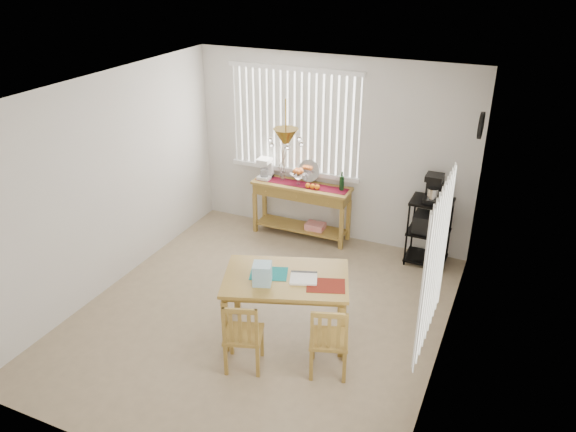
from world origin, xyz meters
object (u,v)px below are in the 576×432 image
at_px(cart_items, 434,188).
at_px(chair_left, 243,336).
at_px(dining_table, 286,283).
at_px(sideboard, 302,198).
at_px(chair_right, 329,340).
at_px(wire_cart, 429,226).

distance_m(cart_items, chair_left, 3.21).
bearing_deg(dining_table, sideboard, 108.52).
xyz_separation_m(chair_left, chair_right, (0.80, 0.27, 0.00)).
bearing_deg(wire_cart, dining_table, -116.99).
xyz_separation_m(wire_cart, cart_items, (-0.00, 0.01, 0.53)).
relative_size(dining_table, chair_left, 1.90).
bearing_deg(sideboard, cart_items, -0.69).
height_order(cart_items, chair_left, cart_items).
distance_m(wire_cart, dining_table, 2.42).
distance_m(wire_cart, chair_left, 3.13).
bearing_deg(wire_cart, sideboard, 179.01).
relative_size(sideboard, chair_right, 1.76).
height_order(cart_items, chair_right, cart_items).
height_order(sideboard, cart_items, cart_items).
bearing_deg(cart_items, chair_right, -99.64).
bearing_deg(chair_left, chair_right, 18.73).
relative_size(sideboard, wire_cart, 1.58).
bearing_deg(chair_right, sideboard, 117.83).
xyz_separation_m(cart_items, chair_right, (-0.44, -2.60, -0.68)).
height_order(sideboard, chair_right, chair_right).
bearing_deg(chair_left, dining_table, 78.41).
height_order(wire_cart, dining_table, wire_cart).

